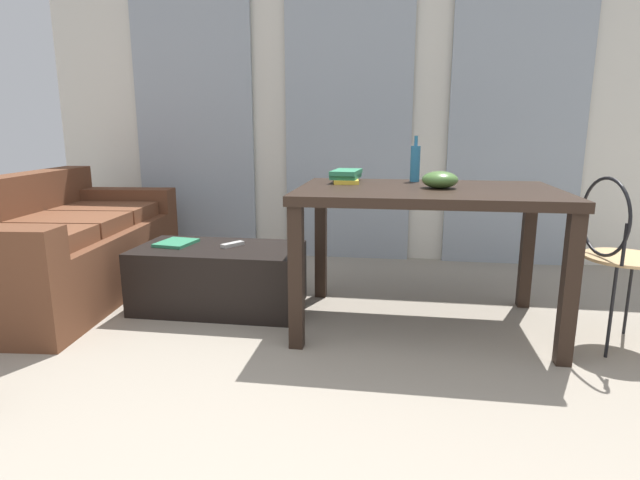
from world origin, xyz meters
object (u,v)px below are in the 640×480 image
book_stack (346,176)px  magazine (176,243)px  wire_chair (616,243)px  craft_table (426,206)px  bottle_near (415,163)px  tv_remote_primary (233,244)px  bowl (440,180)px  couch (58,249)px  coffee_table (220,277)px

book_stack → magazine: 1.12m
wire_chair → craft_table: bearing=170.9°
bottle_near → magazine: 1.53m
tv_remote_primary → bottle_near: bearing=43.0°
bowl → couch: bearing=175.5°
bottle_near → wire_chair: bearing=-25.7°
couch → magazine: 0.85m
bottle_near → book_stack: bottle_near is taller
couch → wire_chair: (3.25, -0.33, 0.22)m
wire_chair → tv_remote_primary: 2.06m
couch → magazine: size_ratio=8.07×
wire_chair → tv_remote_primary: wire_chair is taller
coffee_table → bowl: bearing=-4.7°
coffee_table → wire_chair: wire_chair is taller
bowl → coffee_table: bearing=175.3°
craft_table → bottle_near: size_ratio=5.12×
coffee_table → bottle_near: 1.36m
coffee_table → bottle_near: (1.16, 0.22, 0.69)m
book_stack → magazine: size_ratio=1.32×
coffee_table → magazine: size_ratio=4.18×
coffee_table → magazine: 0.34m
magazine → bowl: bearing=3.4°
wire_chair → bottle_near: bottle_near is taller
coffee_table → tv_remote_primary: size_ratio=6.54×
couch → coffee_table: couch is taller
coffee_table → bottle_near: bearing=10.6°
coffee_table → craft_table: bearing=-4.8°
coffee_table → craft_table: 1.31m
couch → wire_chair: size_ratio=2.21×
magazine → bottle_near: bearing=15.8°
couch → magazine: bearing=-3.8°
wire_chair → bottle_near: bearing=154.3°
craft_table → bowl: (0.06, -0.00, 0.14)m
bottle_near → tv_remote_primary: size_ratio=1.78×
couch → bottle_near: bottle_near is taller
couch → book_stack: (1.88, 0.05, 0.50)m
bowl → tv_remote_primary: bearing=173.5°
book_stack → tv_remote_primary: size_ratio=2.06×
craft_table → wire_chair: 0.93m
bowl → tv_remote_primary: (-1.20, 0.14, -0.42)m
craft_table → tv_remote_primary: craft_table is taller
couch → bowl: bearing=-4.5°
craft_table → wire_chair: wire_chair is taller
craft_table → bowl: size_ratio=7.24×
couch → craft_table: couch is taller
bowl → magazine: (-1.56, 0.13, -0.43)m
magazine → couch: bearing=-175.5°
bowl → craft_table: bearing=176.9°
bottle_near → bowl: 0.35m
coffee_table → magazine: magazine is taller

